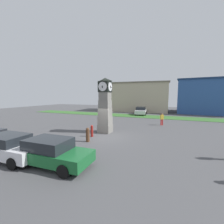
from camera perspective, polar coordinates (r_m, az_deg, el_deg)
ground_plane at (r=13.98m, az=-3.35°, el=-9.46°), size 82.36×82.36×0.00m
clock_tower at (r=15.22m, az=-2.64°, el=1.97°), size 1.49×1.38×5.55m
bollard_near_tower at (r=14.07m, az=-7.67°, el=-7.11°), size 0.24×0.24×1.08m
bollard_mid_row at (r=12.60m, az=-9.23°, el=-8.48°), size 0.30×0.30×1.18m
car_near_tower at (r=10.96m, az=-34.21°, el=-10.92°), size 4.11×2.06×1.46m
car_by_building at (r=9.01m, az=-21.80°, el=-13.91°), size 4.23×2.04×1.46m
car_far_lot at (r=30.54m, az=10.94°, el=0.52°), size 2.51×4.72×1.56m
pedestrian_by_cars at (r=20.18m, az=18.48°, el=-2.32°), size 0.47×0.42×1.56m
warehouse_blue_far at (r=37.63m, az=9.25°, el=5.66°), size 15.61×9.63×6.86m
storefront_low_left at (r=38.72m, az=33.84°, el=4.97°), size 14.20×11.47×7.23m
grass_verge_far at (r=27.89m, az=12.24°, el=-1.63°), size 49.41×4.14×0.04m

